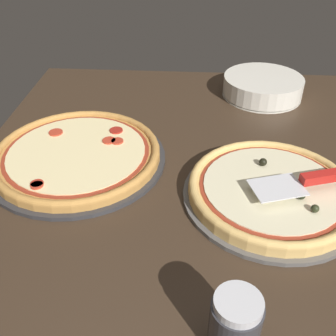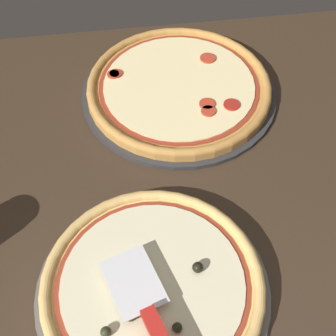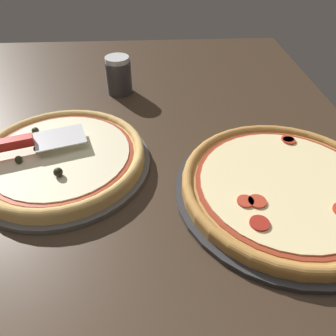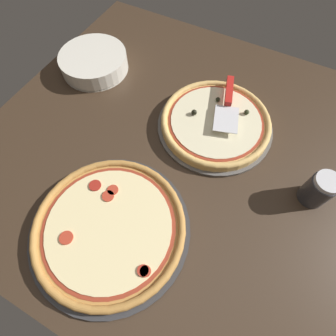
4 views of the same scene
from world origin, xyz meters
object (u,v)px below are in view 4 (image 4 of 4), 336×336
Objects in this scene: pizza_front at (216,122)px; parmesan_shaker at (319,189)px; pizza_back at (109,227)px; serving_spatula at (228,98)px; plate_stack at (94,62)px.

parmesan_shaker is (-33.89, 10.44, 2.59)cm from pizza_front.
serving_spatula is (-11.63, -52.99, 3.82)cm from pizza_back.
pizza_front is at bearing 86.83° from serving_spatula.
pizza_back is 63.30cm from plate_stack.
parmesan_shaker reaches higher than serving_spatula.
parmesan_shaker reaches higher than plate_stack.
plate_stack is at bearing -5.01° from pizza_front.
plate_stack is (50.87, -4.46, 0.51)cm from pizza_front.
serving_spatula is at bearing -29.06° from parmesan_shaker.
parmesan_shaker reaches higher than pizza_back.
pizza_front is 51.06cm from plate_stack.
plate_stack is 2.32× the size of parmesan_shaker.
parmesan_shaker is (-84.76, 14.90, 2.08)cm from plate_stack.
pizza_back is at bearing 128.83° from plate_stack.
pizza_front is 35.56cm from parmesan_shaker.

